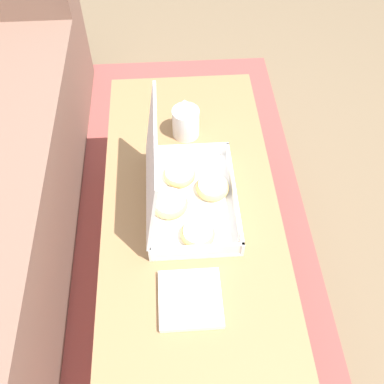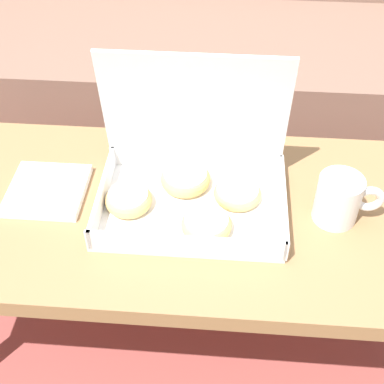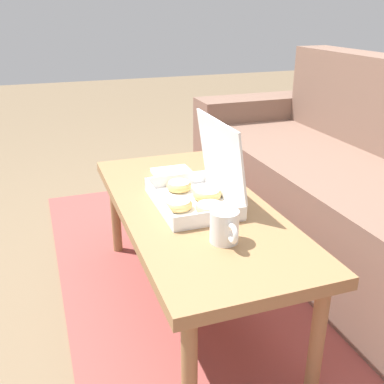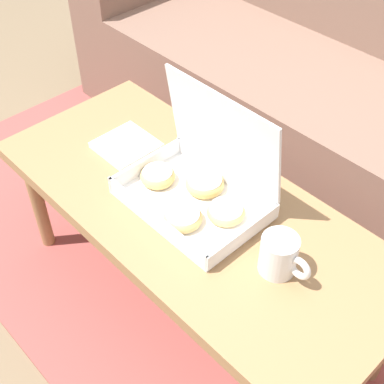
{
  "view_description": "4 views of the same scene",
  "coord_description": "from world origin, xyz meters",
  "px_view_note": "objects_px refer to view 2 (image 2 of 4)",
  "views": [
    {
      "loc": [
        -0.78,
        -0.04,
        1.51
      ],
      "look_at": [
        0.0,
        -0.09,
        0.5
      ],
      "focal_mm": 42.0,
      "sensor_mm": 36.0,
      "label": 1
    },
    {
      "loc": [
        0.06,
        -0.86,
        1.23
      ],
      "look_at": [
        0.0,
        -0.09,
        0.5
      ],
      "focal_mm": 50.0,
      "sensor_mm": 36.0,
      "label": 2
    },
    {
      "loc": [
        1.39,
        -0.59,
        1.11
      ],
      "look_at": [
        0.0,
        -0.09,
        0.5
      ],
      "focal_mm": 42.0,
      "sensor_mm": 36.0,
      "label": 3
    },
    {
      "loc": [
        0.72,
        -0.77,
        1.45
      ],
      "look_at": [
        0.0,
        -0.09,
        0.5
      ],
      "focal_mm": 50.0,
      "sensor_mm": 36.0,
      "label": 4
    }
  ],
  "objects_px": {
    "couch": "(211,56)",
    "coffee_mug": "(340,199)",
    "coffee_table": "(191,223)",
    "pastry_box": "(191,182)"
  },
  "relations": [
    {
      "from": "pastry_box",
      "to": "coffee_mug",
      "type": "relative_size",
      "value": 2.79
    },
    {
      "from": "coffee_table",
      "to": "pastry_box",
      "type": "distance_m",
      "value": 0.1
    },
    {
      "from": "couch",
      "to": "coffee_mug",
      "type": "height_order",
      "value": "couch"
    },
    {
      "from": "coffee_table",
      "to": "coffee_mug",
      "type": "bearing_deg",
      "value": -0.5
    },
    {
      "from": "couch",
      "to": "pastry_box",
      "type": "bearing_deg",
      "value": -90.07
    },
    {
      "from": "coffee_table",
      "to": "pastry_box",
      "type": "bearing_deg",
      "value": 92.72
    },
    {
      "from": "couch",
      "to": "coffee_mug",
      "type": "relative_size",
      "value": 18.48
    },
    {
      "from": "coffee_table",
      "to": "pastry_box",
      "type": "height_order",
      "value": "pastry_box"
    },
    {
      "from": "coffee_table",
      "to": "coffee_mug",
      "type": "relative_size",
      "value": 8.85
    },
    {
      "from": "couch",
      "to": "pastry_box",
      "type": "relative_size",
      "value": 6.62
    }
  ]
}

